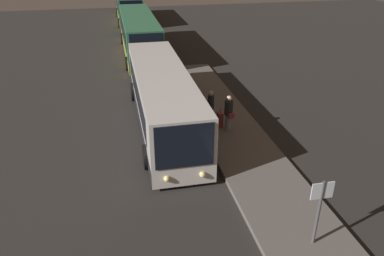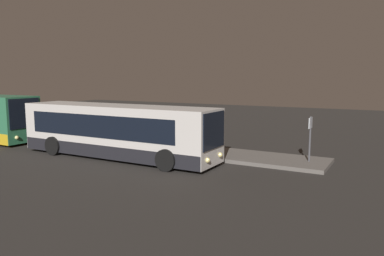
{
  "view_description": "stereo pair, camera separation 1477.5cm",
  "coord_description": "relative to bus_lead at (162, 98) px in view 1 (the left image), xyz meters",
  "views": [
    {
      "loc": [
        16.83,
        -2.28,
        8.62
      ],
      "look_at": [
        3.7,
        0.52,
        1.88
      ],
      "focal_mm": 35.0,
      "sensor_mm": 36.0,
      "label": 1
    },
    {
      "loc": [
        12.81,
        -15.86,
        4.43
      ],
      "look_at": [
        3.7,
        0.52,
        1.88
      ],
      "focal_mm": 35.0,
      "sensor_mm": 36.0,
      "label": 2
    }
  ],
  "objects": [
    {
      "name": "passenger_waiting",
      "position": [
        1.69,
        3.02,
        -0.3
      ],
      "size": [
        0.64,
        0.48,
        1.79
      ],
      "rotation": [
        0.0,
        0.0,
        -1.41
      ],
      "color": "gray",
      "rests_on": "platform"
    },
    {
      "name": "suitcase",
      "position": [
        1.26,
        2.72,
        -0.87
      ],
      "size": [
        0.4,
        0.24,
        1.0
      ],
      "color": "maroon",
      "rests_on": "platform"
    },
    {
      "name": "platform",
      "position": [
        0.76,
        3.2,
        -1.35
      ],
      "size": [
        20.0,
        3.04,
        0.2
      ],
      "color": "#605B56",
      "rests_on": "ground"
    },
    {
      "name": "bus_third",
      "position": [
        -28.7,
        0.0,
        0.13
      ],
      "size": [
        10.92,
        2.85,
        3.18
      ],
      "color": "#2D704C",
      "rests_on": "ground"
    },
    {
      "name": "bus_second",
      "position": [
        -13.92,
        0.0,
        0.13
      ],
      "size": [
        12.63,
        2.84,
        3.18
      ],
      "color": "#2D704C",
      "rests_on": "ground"
    },
    {
      "name": "bus_lead",
      "position": [
        0.0,
        0.0,
        0.0
      ],
      "size": [
        11.97,
        2.81,
        2.91
      ],
      "color": "silver",
      "rests_on": "ground"
    },
    {
      "name": "sign_post",
      "position": [
        9.74,
        3.33,
        0.22
      ],
      "size": [
        0.1,
        0.7,
        2.29
      ],
      "color": "#4C4C51",
      "rests_on": "platform"
    },
    {
      "name": "ground",
      "position": [
        0.76,
        0.08,
        -1.45
      ],
      "size": [
        80.0,
        80.0,
        0.0
      ],
      "primitive_type": "plane",
      "color": "#2B2826"
    },
    {
      "name": "passenger_boarding",
      "position": [
        0.78,
        2.36,
        -0.28
      ],
      "size": [
        0.46,
        0.46,
        1.75
      ],
      "rotation": [
        0.0,
        0.0,
        0.71
      ],
      "color": "#6B604C",
      "rests_on": "platform"
    }
  ]
}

